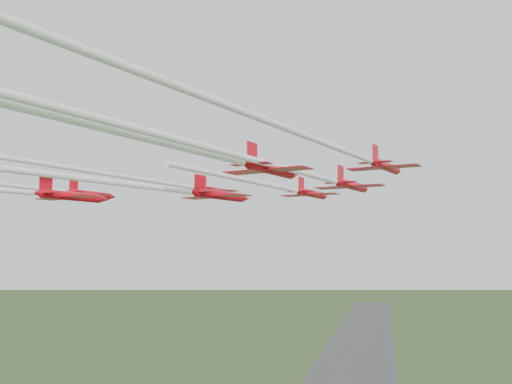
% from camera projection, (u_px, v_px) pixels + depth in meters
% --- Properties ---
extents(runway, '(38.00, 900.00, 0.04)m').
position_uv_depth(runway, '(352.00, 372.00, 280.58)').
color(runway, '#343437').
rests_on(runway, ground).
extents(jet_lead, '(16.71, 42.95, 2.84)m').
position_uv_depth(jet_lead, '(288.00, 189.00, 95.96)').
color(jet_lead, red).
extents(jet_row2_left, '(18.35, 45.72, 2.54)m').
position_uv_depth(jet_row2_left, '(174.00, 184.00, 92.05)').
color(jet_row2_left, red).
extents(jet_row2_right, '(23.47, 62.84, 2.77)m').
position_uv_depth(jet_row2_right, '(295.00, 171.00, 70.36)').
color(jet_row2_right, red).
extents(jet_row3_left, '(20.61, 51.09, 2.41)m').
position_uv_depth(jet_row3_left, '(15.00, 186.00, 84.99)').
color(jet_row3_left, red).
extents(jet_row3_mid, '(21.37, 42.84, 2.85)m').
position_uv_depth(jet_row3_mid, '(170.00, 189.00, 75.41)').
color(jet_row3_mid, red).
extents(jet_row3_right, '(21.48, 58.07, 2.46)m').
position_uv_depth(jet_row3_right, '(330.00, 145.00, 58.85)').
color(jet_row3_right, red).
extents(jet_row4_left, '(19.71, 39.66, 2.62)m').
position_uv_depth(jet_row4_left, '(7.00, 190.00, 70.05)').
color(jet_row4_left, red).
extents(jet_row4_right, '(22.03, 57.98, 2.83)m').
position_uv_depth(jet_row4_right, '(188.00, 149.00, 54.68)').
color(jet_row4_right, red).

